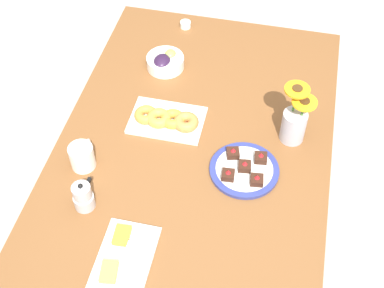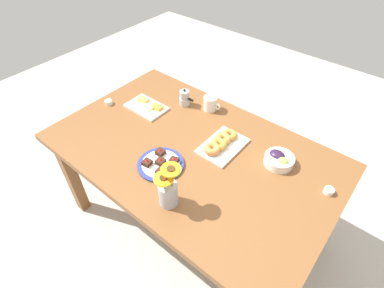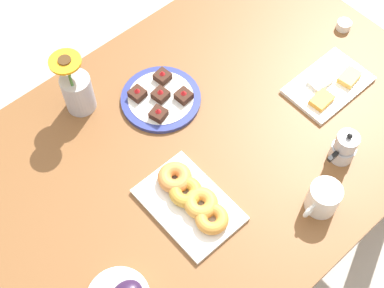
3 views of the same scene
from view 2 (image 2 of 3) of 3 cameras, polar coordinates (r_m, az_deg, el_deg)
The scene contains 11 objects.
ground_plane at distance 2.26m, azimuth 0.00°, elevation -14.52°, with size 6.00×6.00×0.00m, color #B7B2A8.
dining_table at distance 1.74m, azimuth 0.00°, elevation -3.00°, with size 1.60×1.00×0.74m.
coffee_mug at distance 1.94m, azimuth 3.53°, elevation 7.76°, with size 0.12×0.09×0.09m.
grape_bowl at distance 1.65m, azimuth 16.22°, elevation -2.83°, with size 0.16×0.16×0.07m.
cheese_platter at distance 1.99m, azimuth -8.58°, elevation 7.07°, with size 0.26×0.17×0.03m.
croissant_platter at distance 1.69m, azimuth 5.59°, elevation 0.11°, with size 0.19×0.28×0.05m.
jam_cup_honey at distance 2.08m, azimuth -15.63°, elevation 7.69°, with size 0.05×0.05×0.03m.
jam_cup_berry at distance 1.61m, azimuth 24.63°, elevation -8.10°, with size 0.05×0.05×0.03m.
dessert_plate at distance 1.59m, azimuth -5.97°, elevation -3.79°, with size 0.25×0.25×0.05m.
flower_vase at distance 1.38m, azimuth -4.57°, elevation -9.01°, with size 0.11×0.12×0.24m.
moka_pot at distance 1.98m, azimuth -1.41°, elevation 8.72°, with size 0.11×0.07×0.12m.
Camera 2 is at (0.76, -0.93, 1.92)m, focal length 28.00 mm.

